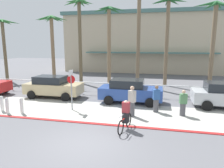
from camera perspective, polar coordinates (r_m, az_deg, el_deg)
ground_plane at (r=18.43m, az=3.10°, el=-2.13°), size 80.00×80.00×0.00m
sidewalk_strip at (r=12.95m, az=-1.11°, el=-7.71°), size 44.00×4.00×0.02m
curb_paint at (r=11.13m, az=-3.55°, el=-10.86°), size 44.00×0.24×0.03m
building_backdrop at (r=34.77m, az=10.59°, el=11.15°), size 26.12×11.45×8.85m
rail_fence at (r=16.81m, az=2.30°, el=-0.47°), size 24.64×0.08×1.04m
stop_sign_bike_lane at (r=13.23m, az=-11.12°, el=-0.04°), size 0.52×0.56×2.56m
bollard_1 at (r=13.65m, az=-23.54°, el=-5.43°), size 0.20×0.20×1.00m
bollard_2 at (r=14.05m, az=-26.81°, el=-5.26°), size 0.20×0.20×1.00m
bollard_3 at (r=14.65m, az=-27.96°, el=-4.73°), size 0.20×0.20×1.00m
palm_tree_0 at (r=27.23m, az=-27.76°, el=12.23°), size 3.56×3.45×6.92m
palm_tree_1 at (r=22.80m, az=-16.13°, el=13.62°), size 3.44×3.28×7.04m
palm_tree_2 at (r=22.34m, az=-8.92°, el=16.55°), size 3.32×3.19×8.61m
palm_tree_3 at (r=20.95m, az=-0.79°, el=14.88°), size 3.24×3.04×7.73m
palm_tree_4 at (r=21.08m, az=7.32°, el=18.98°), size 3.01×2.99×10.11m
palm_tree_5 at (r=21.56m, az=15.08°, el=16.22°), size 3.45×3.17×8.49m
palm_tree_6 at (r=19.73m, az=26.26°, el=13.78°), size 3.68×2.77×7.61m
car_tan_1 at (r=16.98m, az=-15.86°, el=-0.65°), size 4.40×2.02×1.69m
car_blue_2 at (r=14.84m, az=4.94°, el=-1.89°), size 4.40×2.02×1.69m
cyclist_red_0 at (r=10.24m, az=3.72°, el=-8.75°), size 0.43×1.79×1.50m
pedestrian_0 at (r=12.80m, az=18.89°, el=-5.26°), size 0.44×0.37×1.55m
pedestrian_1 at (r=12.04m, az=5.50°, el=-5.05°), size 0.48×0.44×1.80m
pedestrian_2 at (r=13.03m, az=12.03°, el=-4.29°), size 0.46×0.40×1.69m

